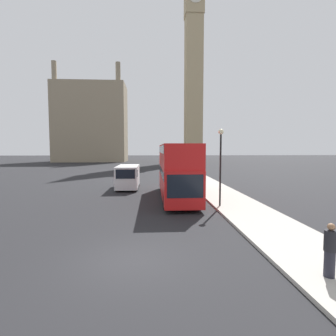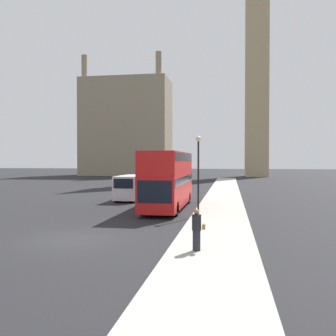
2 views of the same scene
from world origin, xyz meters
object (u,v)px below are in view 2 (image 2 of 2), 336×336
at_px(street_lamp, 198,162).
at_px(red_double_decker_bus, 168,177).
at_px(pedestrian, 197,230).
at_px(white_van, 131,187).
at_px(clock_tower, 257,31).

bearing_deg(street_lamp, red_double_decker_bus, 125.71).
bearing_deg(pedestrian, white_van, 112.36).
height_order(pedestrian, street_lamp, street_lamp).
bearing_deg(red_double_decker_bus, street_lamp, -54.29).
xyz_separation_m(red_double_decker_bus, pedestrian, (3.38, -13.62, -1.46)).
bearing_deg(clock_tower, white_van, -105.42).
bearing_deg(red_double_decker_bus, pedestrian, -76.05).
distance_m(white_van, street_lamp, 11.71).
relative_size(pedestrian, street_lamp, 0.32).
relative_size(red_double_decker_bus, pedestrian, 6.55).
height_order(red_double_decker_bus, street_lamp, street_lamp).
bearing_deg(pedestrian, red_double_decker_bus, 103.95).
relative_size(white_van, street_lamp, 1.00).
height_order(clock_tower, red_double_decker_bus, clock_tower).
xyz_separation_m(white_van, street_lamp, (7.05, -9.04, 2.37)).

